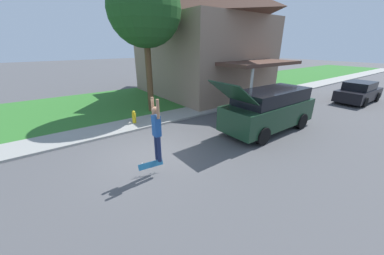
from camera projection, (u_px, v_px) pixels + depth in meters
name	position (u px, v px, depth m)	size (l,w,h in m)	color
ground_plane	(152.00, 156.00, 8.22)	(120.00, 120.00, 0.00)	#49494C
lawn	(174.00, 96.00, 17.52)	(10.00, 80.00, 0.08)	#2D6B28
sidewalk	(209.00, 108.00, 14.22)	(1.80, 80.00, 0.10)	gray
house	(202.00, 35.00, 17.22)	(12.25, 8.66, 8.90)	#89705B
lawn_tree_near	(145.00, 10.00, 11.48)	(3.98, 3.98, 7.66)	brown
suv_parked	(269.00, 109.00, 10.29)	(2.05, 5.73, 2.67)	#193823
car_down_street	(358.00, 92.00, 15.64)	(1.91, 4.29, 1.48)	black
skateboarder	(157.00, 130.00, 6.54)	(0.41, 0.24, 2.04)	#192347
skateboard	(151.00, 165.00, 6.97)	(0.27, 0.79, 0.27)	#236B99
fire_hydrant	(134.00, 117.00, 11.24)	(0.20, 0.20, 0.67)	gold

